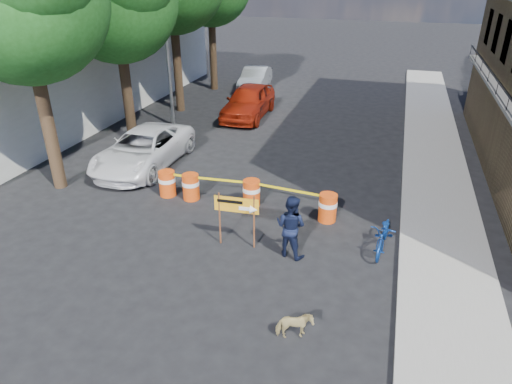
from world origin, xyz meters
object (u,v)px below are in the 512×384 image
Objects in this scene: pedestrian at (291,226)px; sedan_red at (248,101)px; barrel_far_left at (167,183)px; detour_sign at (242,210)px; dog at (294,326)px; sedan_silver at (255,79)px; bicycle at (386,221)px; barrel_mid_right at (251,192)px; barrel_mid_left at (191,186)px; barrel_far_right at (328,207)px; suv_white at (144,149)px.

pedestrian is 12.75m from sedan_red.
barrel_far_left is 0.55× the size of detour_sign.
dog is (0.81, -3.05, -0.57)m from pedestrian.
sedan_silver reaches higher than barrel_far_left.
bicycle reaches higher than dog.
dog is (2.69, -5.48, -0.14)m from barrel_mid_right.
pedestrian is (4.87, -2.29, 0.43)m from barrel_far_left.
dog is at bearing -48.01° from barrel_mid_left.
sedan_red reaches higher than dog.
barrel_mid_left and barrel_mid_right have the same top height.
barrel_far_right is (4.67, -0.11, 0.00)m from barrel_mid_left.
pedestrian reaches higher than barrel_far_left.
sedan_red is at bearing 130.69° from bicycle.
barrel_far_right is 2.31m from pedestrian.
dog is (4.79, -5.32, -0.14)m from barrel_mid_left.
barrel_far_right is at bearing -1.25° from barrel_far_left.
suv_white is at bearing 166.42° from bicycle.
suv_white reaches higher than barrel_far_left.
pedestrian is at bearing -151.87° from bicycle.
detour_sign is 7.02m from suv_white.
bicycle is 2.38× the size of dog.
bicycle reaches higher than suv_white.
barrel_far_right is at bearing -16.21° from suv_white.
barrel_far_right reaches higher than dog.
detour_sign is at bearing -134.00° from barrel_far_right.
pedestrian is at bearing -68.16° from sedan_red.
detour_sign is at bearing -78.73° from barrel_mid_right.
dog is at bearing 120.18° from pedestrian.
sedan_silver reaches higher than barrel_mid_left.
barrel_mid_left is 1.00× the size of barrel_mid_right.
sedan_red reaches higher than barrel_far_right.
sedan_red is 5.79m from sedan_silver.
sedan_silver is (-8.78, 16.39, -0.23)m from bicycle.
suv_white is (-7.72, 7.38, 0.40)m from dog.
sedan_red is at bearing 90.64° from barrel_far_left.
pedestrian reaches higher than sedan_red.
sedan_silver is at bearing 98.87° from barrel_mid_left.
suv_white is at bearing 134.88° from barrel_far_left.
barrel_far_left and barrel_mid_right have the same top height.
pedestrian is 0.37× the size of sedan_red.
barrel_mid_right is (2.11, 0.16, 0.00)m from barrel_mid_left.
barrel_far_right is 1.16× the size of dog.
barrel_mid_right is 4.57m from bicycle.
barrel_far_left is 1.00× the size of barrel_mid_right.
barrel_far_right is at bearing 42.13° from detour_sign.
detour_sign is at bearing 14.74° from pedestrian.
pedestrian is (1.39, -0.01, -0.27)m from detour_sign.
suv_white is (-5.51, 4.32, -0.45)m from detour_sign.
barrel_far_left is at bearing 142.95° from detour_sign.
bicycle is at bearing -142.69° from pedestrian.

